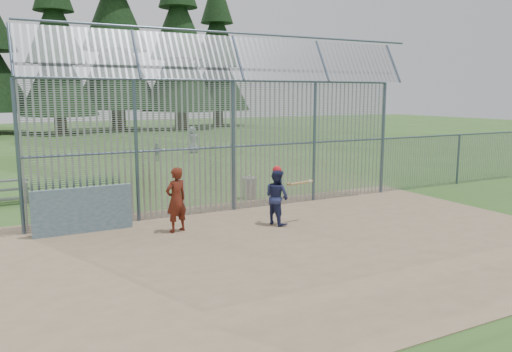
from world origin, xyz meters
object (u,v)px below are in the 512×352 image
batter (277,197)px  trash_can (249,188)px  onlooker (176,200)px  dugout_wall (83,210)px

batter → trash_can: 3.67m
batter → onlooker: 2.77m
batter → dugout_wall: bearing=58.1°
onlooker → trash_can: onlooker is taller
dugout_wall → trash_can: dugout_wall is taller
dugout_wall → onlooker: onlooker is taller
dugout_wall → onlooker: 2.43m
dugout_wall → onlooker: size_ratio=1.46×
onlooker → trash_can: (3.65, 2.98, -0.49)m
dugout_wall → batter: (4.90, -1.58, 0.17)m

